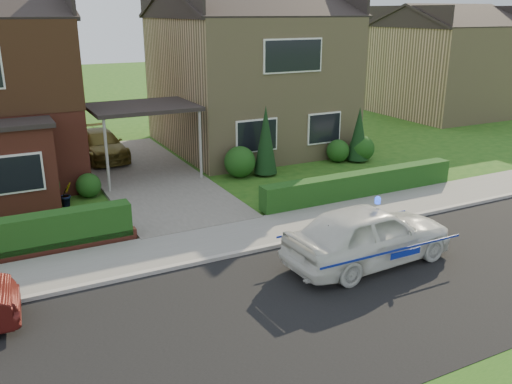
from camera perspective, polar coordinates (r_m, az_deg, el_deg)
ground at (r=11.73m, az=4.10°, el=-12.48°), size 120.00×120.00×0.00m
road at (r=11.73m, az=4.10°, el=-12.48°), size 60.00×6.00×0.02m
kerb at (r=14.09m, az=-2.34°, el=-6.60°), size 60.00×0.16×0.12m
sidewalk at (r=14.97m, az=-4.04°, el=-5.10°), size 60.00×2.00×0.10m
driveway at (r=21.12m, az=-11.45°, el=1.69°), size 3.80×12.00×0.12m
house_right at (r=25.25m, az=-0.92°, el=13.10°), size 7.50×8.06×7.25m
carport_link at (r=20.50m, az=-11.88°, el=8.62°), size 3.80×3.00×2.77m
hedge_right at (r=18.79m, az=10.87°, el=-0.58°), size 7.50×0.55×0.80m
shrub_left_mid at (r=18.69m, az=-21.92°, el=0.42°), size 1.32×1.32×1.32m
shrub_left_near at (r=19.22m, az=-17.22°, el=0.67°), size 0.84×0.84×0.84m
shrub_right_near at (r=20.60m, az=-1.71°, el=3.19°), size 1.20×1.20×1.20m
shrub_right_mid at (r=22.99m, az=8.62°, el=4.30°), size 0.96×0.96×0.96m
shrub_right_far at (r=23.33m, az=11.06°, el=4.53°), size 1.08×1.08×1.08m
conifer_a at (r=20.69m, az=1.02°, el=5.26°), size 0.90×0.90×2.60m
conifer_b at (r=23.08m, az=10.75°, el=5.83°), size 0.90×0.90×2.20m
neighbour_right at (r=35.43m, az=19.09°, el=11.94°), size 6.50×7.00×5.20m
police_car at (r=13.75m, az=11.78°, el=-4.44°), size 4.11×4.56×1.69m
driveway_car at (r=23.78m, az=-16.04°, el=4.81°), size 1.83×4.08×1.16m
potted_plant_b at (r=18.56m, az=-19.35°, el=-0.28°), size 0.55×0.53×0.78m
potted_plant_c at (r=18.45m, az=-25.01°, el=-1.23°), size 0.52×0.52×0.71m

